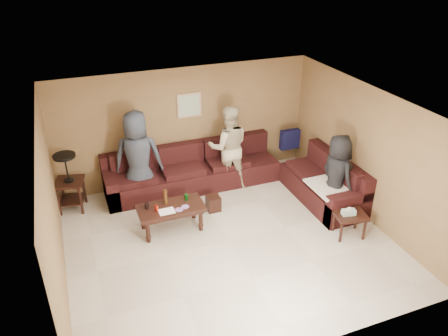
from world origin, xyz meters
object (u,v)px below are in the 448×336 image
coffee_table (171,210)px  person_left (138,158)px  side_table_right (350,217)px  waste_bin (213,203)px  sectional_sofa (238,178)px  end_table_left (69,181)px  person_middle (228,147)px  person_right (337,175)px

coffee_table → person_left: bearing=104.0°
side_table_right → person_left: bearing=142.0°
side_table_right → waste_bin: side_table_right is taller
waste_bin → sectional_sofa: bearing=34.0°
sectional_sofa → end_table_left: 3.36m
coffee_table → person_middle: (1.58, 1.18, 0.48)m
end_table_left → waste_bin: 2.82m
sectional_sofa → person_left: person_left is taller
person_right → person_left: bearing=57.9°
end_table_left → person_right: size_ratio=0.74×
person_right → sectional_sofa: bearing=42.2°
end_table_left → sectional_sofa: bearing=-9.6°
sectional_sofa → person_middle: bearing=101.8°
waste_bin → person_middle: bearing=52.6°
waste_bin → person_right: person_right is taller
sectional_sofa → end_table_left: (-3.30, 0.56, 0.30)m
coffee_table → end_table_left: size_ratio=1.00×
person_middle → coffee_table: bearing=50.2°
end_table_left → person_right: person_right is taller
sectional_sofa → waste_bin: bearing=-146.0°
person_right → coffee_table: bearing=75.3°
side_table_right → waste_bin: (-1.99, 1.65, -0.24)m
side_table_right → waste_bin: 2.59m
coffee_table → person_right: person_right is taller
coffee_table → person_right: (3.12, -0.53, 0.39)m
waste_bin → person_right: 2.44m
end_table_left → side_table_right: end_table_left is taller
waste_bin → person_right: (2.18, -0.87, 0.65)m
sectional_sofa → coffee_table: (-1.65, -0.82, 0.10)m
coffee_table → end_table_left: 2.16m
end_table_left → person_middle: bearing=-3.6°
waste_bin → person_middle: person_middle is taller
end_table_left → coffee_table: bearing=-39.9°
waste_bin → person_left: 1.72m
end_table_left → side_table_right: bearing=-30.4°
sectional_sofa → person_middle: size_ratio=2.59×
end_table_left → waste_bin: size_ratio=3.90×
waste_bin → coffee_table: bearing=-160.3°
side_table_right → person_middle: size_ratio=0.35×
person_middle → person_right: bearing=145.5°
coffee_table → end_table_left: end_table_left is taller
side_table_right → person_middle: bearing=118.4°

